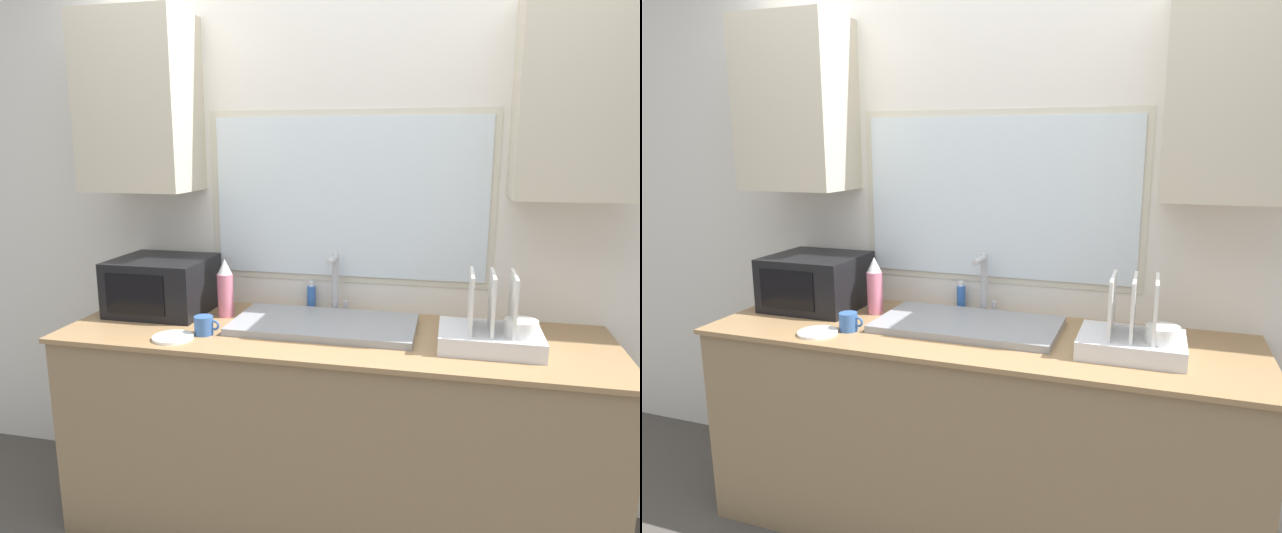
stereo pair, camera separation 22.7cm
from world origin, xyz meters
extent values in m
cube|color=#8C7251|center=(0.00, 0.34, 0.43)|extent=(2.20, 0.67, 0.86)
cube|color=#99754C|center=(0.00, 0.34, 0.87)|extent=(2.23, 0.70, 0.02)
cube|color=silver|center=(0.00, 0.70, 1.30)|extent=(6.00, 0.06, 2.60)
cube|color=beige|center=(0.00, 0.67, 1.40)|extent=(1.29, 0.01, 0.78)
cube|color=silver|center=(0.00, 0.67, 1.40)|extent=(1.23, 0.01, 0.72)
cube|color=beige|center=(-0.91, 0.51, 1.82)|extent=(0.47, 0.32, 0.76)
cube|color=beige|center=(0.91, 0.51, 1.82)|extent=(0.47, 0.32, 0.76)
cube|color=gray|center=(-0.04, 0.38, 0.90)|extent=(0.76, 0.40, 0.03)
cylinder|color=#B7B7BC|center=(-0.04, 0.61, 1.02)|extent=(0.03, 0.03, 0.28)
cylinder|color=#B7B7BC|center=(-0.04, 0.54, 1.15)|extent=(0.03, 0.15, 0.03)
cylinder|color=#B7B7BC|center=(0.01, 0.61, 0.91)|extent=(0.02, 0.02, 0.06)
cube|color=black|center=(-0.82, 0.45, 1.01)|extent=(0.42, 0.38, 0.25)
cube|color=black|center=(-0.85, 0.26, 1.01)|extent=(0.27, 0.01, 0.17)
cube|color=silver|center=(0.62, 0.29, 0.92)|extent=(0.38, 0.29, 0.07)
cube|color=white|center=(0.55, 0.29, 1.06)|extent=(0.01, 0.22, 0.22)
cube|color=white|center=(0.62, 0.29, 1.06)|extent=(0.01, 0.22, 0.22)
cube|color=white|center=(0.70, 0.29, 1.06)|extent=(0.01, 0.22, 0.22)
cylinder|color=white|center=(0.73, 0.25, 0.98)|extent=(0.12, 0.12, 0.06)
cylinder|color=#D8728C|center=(-0.51, 0.45, 0.98)|extent=(0.07, 0.07, 0.19)
cone|color=silver|center=(-0.51, 0.45, 1.11)|extent=(0.06, 0.06, 0.07)
cylinder|color=blue|center=(-0.16, 0.64, 0.94)|extent=(0.04, 0.04, 0.11)
cylinder|color=white|center=(-0.16, 0.64, 1.01)|extent=(0.02, 0.02, 0.02)
cylinder|color=#335999|center=(-0.50, 0.18, 0.92)|extent=(0.08, 0.08, 0.08)
torus|color=#335999|center=(-0.45, 0.18, 0.93)|extent=(0.04, 0.01, 0.04)
cylinder|color=white|center=(-0.60, 0.11, 0.89)|extent=(0.16, 0.16, 0.01)
camera|label=1|loc=(0.46, -1.86, 1.64)|focal=32.00mm
camera|label=2|loc=(0.68, -1.79, 1.64)|focal=32.00mm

